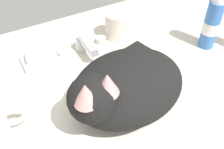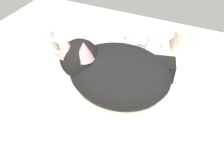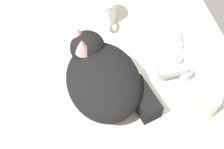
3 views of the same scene
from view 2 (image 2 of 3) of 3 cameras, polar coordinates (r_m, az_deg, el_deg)
ground_plane at (r=57.70cm, az=1.70°, el=-5.70°), size 110.00×82.50×3.00cm
sink_basin at (r=56.35cm, az=1.73°, el=-4.45°), size 36.14×36.14×0.68cm
faucet at (r=71.45cm, az=8.75°, el=8.64°), size 14.43×10.05×5.23cm
cat at (r=52.17cm, az=0.68°, el=0.96°), size 26.86×23.48×15.14cm
coffee_mug at (r=69.56cm, az=-17.35°, el=7.88°), size 11.77×7.77×8.21cm
rinse_cup at (r=71.07cm, az=17.91°, el=8.14°), size 6.26×6.26×7.40cm
soap_dish at (r=77.04cm, az=0.49°, el=10.42°), size 9.00×6.40×1.20cm
soap_bar at (r=76.20cm, az=0.49°, el=11.45°), size 6.91×5.11×2.03cm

